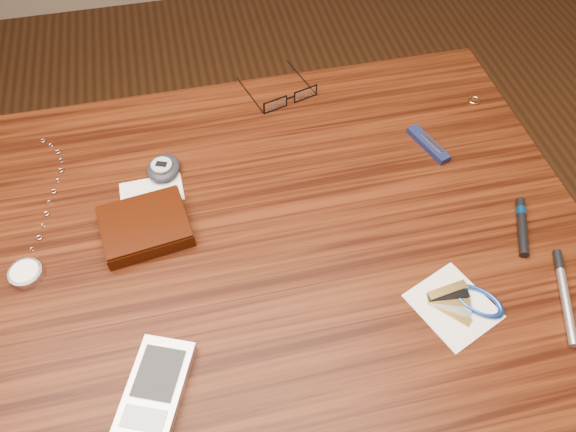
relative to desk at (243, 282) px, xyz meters
name	(u,v)px	position (x,y,z in m)	size (l,w,h in m)	color
ground	(260,417)	(0.00, 0.00, -0.65)	(3.80, 3.80, 0.00)	#472814
desk	(243,282)	(0.00, 0.00, 0.00)	(1.00, 0.70, 0.75)	#391709
wallet_and_card	(145,225)	(-0.12, 0.05, 0.11)	(0.13, 0.16, 0.03)	black
eyeglasses	(289,97)	(0.13, 0.28, 0.11)	(0.13, 0.13, 0.02)	black
gold_ring	(474,100)	(0.45, 0.21, 0.10)	(0.02, 0.02, 0.00)	tan
pocket_watch	(27,268)	(-0.29, 0.02, 0.11)	(0.07, 0.28, 0.01)	silver
pda_phone	(156,388)	(-0.13, -0.18, 0.11)	(0.11, 0.13, 0.02)	silver
pedometer	(163,168)	(-0.09, 0.16, 0.11)	(0.07, 0.07, 0.02)	black
notepad_keys	(465,303)	(0.27, -0.16, 0.11)	(0.13, 0.13, 0.01)	silver
pocket_knife	(428,144)	(0.33, 0.12, 0.11)	(0.05, 0.09, 0.01)	#131938
silver_pen	(564,288)	(0.40, -0.17, 0.11)	(0.06, 0.14, 0.01)	#BCBCC0
black_blue_pen	(522,225)	(0.40, -0.06, 0.11)	(0.05, 0.10, 0.01)	black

